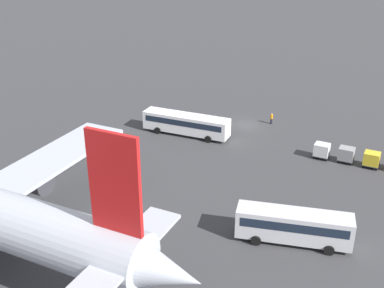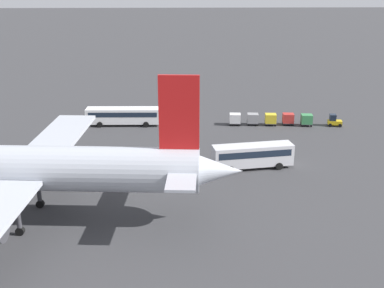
% 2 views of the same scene
% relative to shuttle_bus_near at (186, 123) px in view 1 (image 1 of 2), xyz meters
% --- Properties ---
extents(ground_plane, '(600.00, 600.00, 0.00)m').
position_rel_shuttle_bus_near_xyz_m(ground_plane, '(-7.05, -6.82, -1.86)').
color(ground_plane, '#38383A').
extents(shuttle_bus_near, '(13.05, 3.26, 3.09)m').
position_rel_shuttle_bus_near_xyz_m(shuttle_bus_near, '(0.00, 0.00, 0.00)').
color(shuttle_bus_near, white).
rests_on(shuttle_bus_near, ground).
extents(shuttle_bus_far, '(11.32, 4.22, 3.34)m').
position_rel_shuttle_bus_near_xyz_m(shuttle_bus_far, '(-19.80, 20.51, 0.14)').
color(shuttle_bus_far, silver).
rests_on(shuttle_bus_far, ground).
extents(worker_person, '(0.38, 0.38, 1.74)m').
position_rel_shuttle_bus_near_xyz_m(worker_person, '(-10.69, -8.87, -0.99)').
color(worker_person, '#1E1E2D').
rests_on(worker_person, ground).
extents(cargo_cart_yellow, '(2.14, 1.85, 2.06)m').
position_rel_shuttle_bus_near_xyz_m(cargo_cart_yellow, '(-25.94, 0.90, -0.67)').
color(cargo_cart_yellow, '#38383D').
rests_on(cargo_cart_yellow, ground).
extents(cargo_cart_grey, '(2.14, 1.85, 2.06)m').
position_rel_shuttle_bus_near_xyz_m(cargo_cart_grey, '(-22.81, 0.63, -0.67)').
color(cargo_cart_grey, '#38383D').
rests_on(cargo_cart_grey, ground).
extents(cargo_cart_white, '(2.14, 1.85, 2.06)m').
position_rel_shuttle_bus_near_xyz_m(cargo_cart_white, '(-19.68, 0.58, -0.67)').
color(cargo_cart_white, '#38383D').
rests_on(cargo_cart_white, ground).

